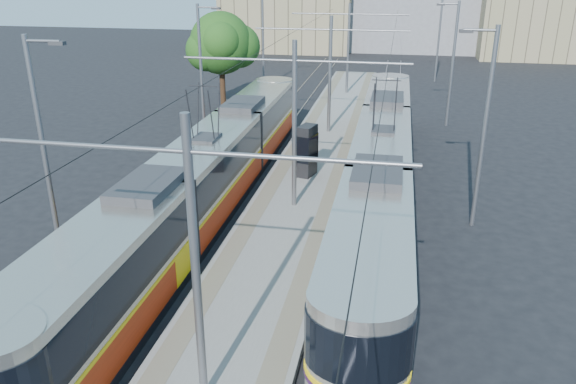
# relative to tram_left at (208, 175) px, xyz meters

# --- Properties ---
(ground) EXTENTS (160.00, 160.00, 0.00)m
(ground) POSITION_rel_tram_left_xyz_m (3.60, -7.24, -1.71)
(ground) COLOR black
(ground) RESTS_ON ground
(platform) EXTENTS (4.00, 50.00, 0.30)m
(platform) POSITION_rel_tram_left_xyz_m (3.60, 9.76, -1.56)
(platform) COLOR gray
(platform) RESTS_ON ground
(tactile_strip_left) EXTENTS (0.70, 50.00, 0.01)m
(tactile_strip_left) POSITION_rel_tram_left_xyz_m (2.15, 9.76, -1.40)
(tactile_strip_left) COLOR gray
(tactile_strip_left) RESTS_ON platform
(tactile_strip_right) EXTENTS (0.70, 50.00, 0.01)m
(tactile_strip_right) POSITION_rel_tram_left_xyz_m (5.05, 9.76, -1.40)
(tactile_strip_right) COLOR gray
(tactile_strip_right) RESTS_ON platform
(rails) EXTENTS (8.71, 70.00, 0.03)m
(rails) POSITION_rel_tram_left_xyz_m (3.60, 9.76, -1.69)
(rails) COLOR gray
(rails) RESTS_ON ground
(track_arrow) EXTENTS (1.20, 5.00, 0.01)m
(track_arrow) POSITION_rel_tram_left_xyz_m (-0.00, -10.24, -1.70)
(track_arrow) COLOR silver
(track_arrow) RESTS_ON ground
(tram_left) EXTENTS (2.43, 28.94, 5.50)m
(tram_left) POSITION_rel_tram_left_xyz_m (0.00, 0.00, 0.00)
(tram_left) COLOR black
(tram_left) RESTS_ON ground
(tram_right) EXTENTS (2.43, 29.06, 5.50)m
(tram_right) POSITION_rel_tram_left_xyz_m (7.20, 2.66, 0.15)
(tram_right) COLOR black
(tram_right) RESTS_ON ground
(catenary) EXTENTS (9.20, 70.00, 7.00)m
(catenary) POSITION_rel_tram_left_xyz_m (3.60, 6.92, 2.82)
(catenary) COLOR slate
(catenary) RESTS_ON platform
(street_lamps) EXTENTS (15.18, 38.22, 8.00)m
(street_lamps) POSITION_rel_tram_left_xyz_m (3.60, 13.76, 2.47)
(street_lamps) COLOR slate
(street_lamps) RESTS_ON ground
(shelter) EXTENTS (0.99, 1.30, 2.54)m
(shelter) POSITION_rel_tram_left_xyz_m (3.54, 4.57, -0.08)
(shelter) COLOR black
(shelter) RESTS_ON platform
(tree) EXTENTS (4.88, 4.51, 7.09)m
(tree) POSITION_rel_tram_left_xyz_m (-4.65, 18.32, 3.09)
(tree) COLOR #382314
(tree) RESTS_ON ground
(building_right) EXTENTS (14.28, 10.20, 12.45)m
(building_right) POSITION_rel_tram_left_xyz_m (23.60, 50.76, 4.53)
(building_right) COLOR gray
(building_right) RESTS_ON ground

